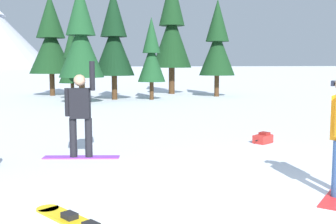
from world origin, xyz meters
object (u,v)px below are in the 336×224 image
at_px(loose_snowboard_far_spare, 80,223).
at_px(pine_tree_tall, 217,44).
at_px(pine_tree_short, 72,60).
at_px(pine_tree_slender, 172,29).
at_px(pine_tree_broad, 51,40).
at_px(snowboarder_midground, 80,113).
at_px(pine_tree_twin, 151,55).
at_px(pine_tree_leaning, 81,38).
at_px(backpack_red, 263,138).
at_px(pine_tree_young, 114,40).

relative_size(loose_snowboard_far_spare, pine_tree_tall, 0.31).
xyz_separation_m(loose_snowboard_far_spare, pine_tree_short, (2.78, 19.06, 2.19)).
xyz_separation_m(pine_tree_short, pine_tree_slender, (6.74, 1.50, 2.06)).
xyz_separation_m(pine_tree_tall, pine_tree_broad, (-9.28, 4.35, 0.24)).
bearing_deg(pine_tree_short, pine_tree_slender, 12.57).
bearing_deg(loose_snowboard_far_spare, snowboarder_midground, 80.03).
relative_size(pine_tree_short, pine_tree_twin, 0.90).
distance_m(loose_snowboard_far_spare, pine_tree_short, 19.38).
height_order(pine_tree_short, pine_tree_slender, pine_tree_slender).
xyz_separation_m(pine_tree_broad, pine_tree_slender, (7.57, -1.23, 0.85)).
bearing_deg(pine_tree_leaning, pine_tree_twin, 11.81).
xyz_separation_m(pine_tree_leaning, pine_tree_twin, (3.97, 0.83, -0.77)).
bearing_deg(snowboarder_midground, pine_tree_broad, 85.90).
distance_m(loose_snowboard_far_spare, pine_tree_broad, 22.14).
distance_m(pine_tree_tall, pine_tree_slender, 3.71).
bearing_deg(pine_tree_slender, backpack_red, -104.58).
height_order(pine_tree_slender, pine_tree_twin, pine_tree_slender).
height_order(pine_tree_leaning, pine_tree_tall, pine_tree_leaning).
relative_size(backpack_red, pine_tree_short, 0.14).
relative_size(loose_snowboard_far_spare, pine_tree_twin, 0.40).
bearing_deg(backpack_red, pine_tree_slender, 75.42).
relative_size(pine_tree_tall, pine_tree_twin, 1.29).
bearing_deg(pine_tree_broad, pine_tree_twin, -47.11).
xyz_separation_m(pine_tree_leaning, pine_tree_broad, (-0.82, 5.99, 0.20)).
xyz_separation_m(pine_tree_leaning, pine_tree_short, (0.01, 3.25, -1.01)).
distance_m(pine_tree_broad, pine_tree_twin, 7.10).
bearing_deg(pine_tree_tall, pine_tree_broad, 154.88).
height_order(backpack_red, pine_tree_slender, pine_tree_slender).
bearing_deg(pine_tree_broad, pine_tree_leaning, -82.17).
distance_m(pine_tree_young, pine_tree_broad, 5.16).
bearing_deg(pine_tree_broad, pine_tree_tall, -25.12).
distance_m(pine_tree_young, pine_tree_twin, 2.24).
distance_m(pine_tree_leaning, pine_tree_broad, 6.05).
xyz_separation_m(snowboarder_midground, pine_tree_tall, (10.58, 13.80, 2.23)).
relative_size(pine_tree_broad, pine_tree_slender, 0.80).
bearing_deg(pine_tree_short, loose_snowboard_far_spare, -98.30).
distance_m(loose_snowboard_far_spare, pine_tree_twin, 18.11).
relative_size(snowboarder_midground, pine_tree_leaning, 0.34).
bearing_deg(loose_snowboard_far_spare, backpack_red, 35.38).
height_order(pine_tree_short, pine_tree_broad, pine_tree_broad).
bearing_deg(pine_tree_slender, pine_tree_leaning, -144.86).
height_order(backpack_red, pine_tree_broad, pine_tree_broad).
bearing_deg(pine_tree_twin, pine_tree_slender, 54.64).
relative_size(pine_tree_broad, pine_tree_twin, 1.39).
distance_m(loose_snowboard_far_spare, backpack_red, 6.27).
bearing_deg(pine_tree_short, snowboarder_midground, -97.90).
distance_m(backpack_red, pine_tree_tall, 15.41).
relative_size(pine_tree_tall, pine_tree_young, 0.96).
height_order(snowboarder_midground, pine_tree_slender, pine_tree_slender).
relative_size(pine_tree_leaning, pine_tree_broad, 0.94).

